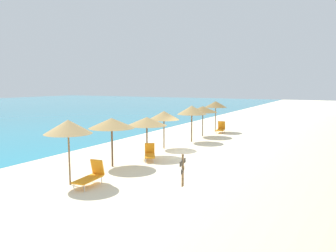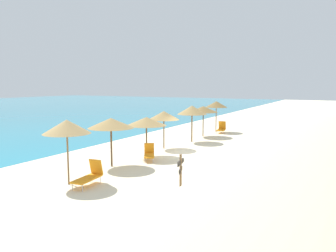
{
  "view_description": "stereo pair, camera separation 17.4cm",
  "coord_description": "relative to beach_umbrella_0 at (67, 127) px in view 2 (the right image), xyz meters",
  "views": [
    {
      "loc": [
        -19.37,
        -8.75,
        4.39
      ],
      "look_at": [
        1.42,
        2.21,
        1.45
      ],
      "focal_mm": 35.96,
      "sensor_mm": 36.0,
      "label": 1
    },
    {
      "loc": [
        -19.29,
        -8.9,
        4.39
      ],
      "look_at": [
        1.42,
        2.21,
        1.45
      ],
      "focal_mm": 35.96,
      "sensor_mm": 36.0,
      "label": 2
    }
  ],
  "objects": [
    {
      "name": "lounge_chair_0",
      "position": [
        18.28,
        -0.64,
        -2.16
      ],
      "size": [
        1.47,
        0.88,
        1.02
      ],
      "rotation": [
        0.0,
        0.0,
        1.74
      ],
      "color": "orange",
      "rests_on": "ground_plane"
    },
    {
      "name": "lounge_chair_1",
      "position": [
        0.32,
        -0.91,
        -2.12
      ],
      "size": [
        1.65,
        0.77,
        1.06
      ],
      "rotation": [
        0.0,
        0.0,
        1.68
      ],
      "color": "orange",
      "rests_on": "ground_plane"
    },
    {
      "name": "beach_umbrella_2",
      "position": [
        6.44,
        -0.03,
        -0.39
      ],
      "size": [
        2.42,
        2.42,
        2.43
      ],
      "color": "brown",
      "rests_on": "ground_plane"
    },
    {
      "name": "beach_umbrella_3",
      "position": [
        9.26,
        0.33,
        -0.28
      ],
      "size": [
        2.12,
        2.12,
        2.57
      ],
      "color": "brown",
      "rests_on": "ground_plane"
    },
    {
      "name": "beach_umbrella_5",
      "position": [
        15.55,
        0.03,
        -0.27
      ],
      "size": [
        2.42,
        2.42,
        2.55
      ],
      "color": "brown",
      "rests_on": "ground_plane"
    },
    {
      "name": "wooden_signpost",
      "position": [
        0.77,
        -5.1,
        -1.53
      ],
      "size": [
        0.83,
        0.25,
        1.71
      ],
      "rotation": [
        0.0,
        0.0,
        0.2
      ],
      "color": "brown",
      "rests_on": "ground_plane"
    },
    {
      "name": "beach_umbrella_6",
      "position": [
        18.67,
        0.03,
        -0.02
      ],
      "size": [
        2.02,
        2.02,
        2.83
      ],
      "color": "brown",
      "rests_on": "ground_plane"
    },
    {
      "name": "lounge_chair_2",
      "position": [
        5.72,
        -0.65,
        -2.15
      ],
      "size": [
        1.46,
        1.19,
        0.94
      ],
      "rotation": [
        0.0,
        0.0,
        2.12
      ],
      "color": "orange",
      "rests_on": "ground_plane"
    },
    {
      "name": "ground_plane",
      "position": [
        8.7,
        -1.74,
        -2.56
      ],
      "size": [
        160.0,
        160.0,
        0.0
      ],
      "primitive_type": "plane",
      "color": "beige"
    },
    {
      "name": "beach_umbrella_0",
      "position": [
        0.0,
        0.0,
        0.0
      ],
      "size": [
        2.07,
        2.07,
        2.87
      ],
      "color": "brown",
      "rests_on": "ground_plane"
    },
    {
      "name": "beach_umbrella_1",
      "position": [
        3.51,
        0.35,
        -0.22
      ],
      "size": [
        2.43,
        2.43,
        2.61
      ],
      "color": "brown",
      "rests_on": "ground_plane"
    },
    {
      "name": "dune_ridge",
      "position": [
        6.71,
        -9.39,
        -1.69
      ],
      "size": [
        51.06,
        9.12,
        1.73
      ],
      "primitive_type": "ellipsoid",
      "rotation": [
        0.0,
        0.0,
        -0.05
      ],
      "color": "beige",
      "rests_on": "ground_plane"
    },
    {
      "name": "beach_umbrella_4",
      "position": [
        12.61,
        -0.25,
        -0.12
      ],
      "size": [
        2.23,
        2.23,
        2.77
      ],
      "color": "brown",
      "rests_on": "ground_plane"
    }
  ]
}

